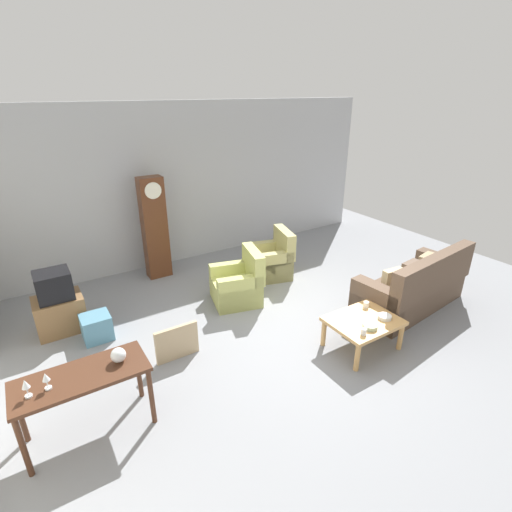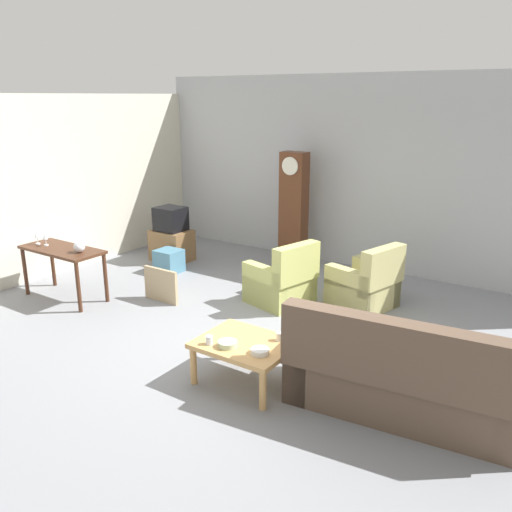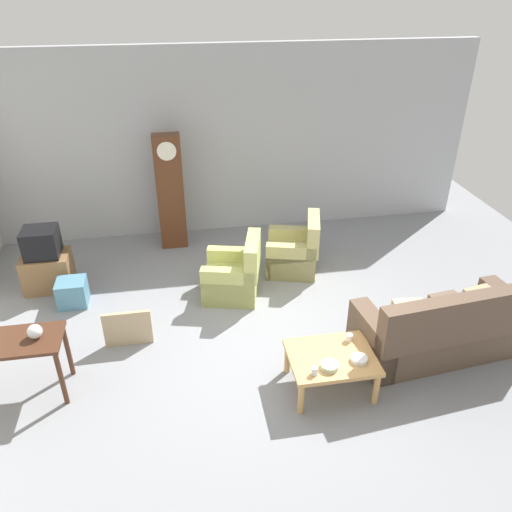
# 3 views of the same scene
# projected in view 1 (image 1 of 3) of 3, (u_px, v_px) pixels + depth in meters

# --- Properties ---
(ground_plane) EXTENTS (10.40, 10.40, 0.00)m
(ground_plane) POSITION_uv_depth(u_px,v_px,m) (302.00, 331.00, 5.92)
(ground_plane) COLOR gray
(garage_door_wall) EXTENTS (8.40, 0.16, 3.20)m
(garage_door_wall) POSITION_uv_depth(u_px,v_px,m) (197.00, 182.00, 8.07)
(garage_door_wall) COLOR #ADAFB5
(garage_door_wall) RESTS_ON ground_plane
(couch_floral) EXTENTS (2.18, 1.10, 1.04)m
(couch_floral) POSITION_uv_depth(u_px,v_px,m) (413.00, 288.00, 6.42)
(couch_floral) COLOR brown
(couch_floral) RESTS_ON ground_plane
(armchair_olive_near) EXTENTS (0.95, 0.93, 0.92)m
(armchair_olive_near) POSITION_uv_depth(u_px,v_px,m) (238.00, 285.00, 6.64)
(armchair_olive_near) COLOR #B7BC66
(armchair_olive_near) RESTS_ON ground_plane
(armchair_olive_far) EXTENTS (0.96, 0.94, 0.92)m
(armchair_olive_far) POSITION_uv_depth(u_px,v_px,m) (271.00, 261.00, 7.55)
(armchair_olive_far) COLOR tan
(armchair_olive_far) RESTS_ON ground_plane
(coffee_table_wood) EXTENTS (0.96, 0.76, 0.45)m
(coffee_table_wood) POSITION_uv_depth(u_px,v_px,m) (363.00, 324.00, 5.40)
(coffee_table_wood) COLOR tan
(coffee_table_wood) RESTS_ON ground_plane
(console_table_dark) EXTENTS (1.30, 0.56, 0.76)m
(console_table_dark) POSITION_uv_depth(u_px,v_px,m) (83.00, 383.00, 3.94)
(console_table_dark) COLOR #472819
(console_table_dark) RESTS_ON ground_plane
(grandfather_clock) EXTENTS (0.44, 0.30, 1.95)m
(grandfather_clock) POSITION_uv_depth(u_px,v_px,m) (155.00, 228.00, 7.30)
(grandfather_clock) COLOR #562D19
(grandfather_clock) RESTS_ON ground_plane
(tv_stand_cabinet) EXTENTS (0.68, 0.52, 0.55)m
(tv_stand_cabinet) POSITION_uv_depth(u_px,v_px,m) (60.00, 314.00, 5.84)
(tv_stand_cabinet) COLOR brown
(tv_stand_cabinet) RESTS_ON ground_plane
(tv_crt) EXTENTS (0.48, 0.44, 0.42)m
(tv_crt) POSITION_uv_depth(u_px,v_px,m) (54.00, 285.00, 5.64)
(tv_crt) COLOR black
(tv_crt) RESTS_ON tv_stand_cabinet
(framed_picture_leaning) EXTENTS (0.60, 0.05, 0.49)m
(framed_picture_leaning) POSITION_uv_depth(u_px,v_px,m) (177.00, 343.00, 5.23)
(framed_picture_leaning) COLOR tan
(framed_picture_leaning) RESTS_ON ground_plane
(storage_box_blue) EXTENTS (0.40, 0.38, 0.38)m
(storage_box_blue) POSITION_uv_depth(u_px,v_px,m) (97.00, 327.00, 5.67)
(storage_box_blue) COLOR teal
(storage_box_blue) RESTS_ON ground_plane
(glass_dome_cloche) EXTENTS (0.16, 0.16, 0.16)m
(glass_dome_cloche) POSITION_uv_depth(u_px,v_px,m) (118.00, 355.00, 4.06)
(glass_dome_cloche) COLOR silver
(glass_dome_cloche) RESTS_ON console_table_dark
(cup_white_porcelain) EXTENTS (0.08, 0.08, 0.09)m
(cup_white_porcelain) POSITION_uv_depth(u_px,v_px,m) (366.00, 305.00, 5.66)
(cup_white_porcelain) COLOR white
(cup_white_porcelain) RESTS_ON coffee_table_wood
(cup_blue_rimmed) EXTENTS (0.07, 0.07, 0.09)m
(cup_blue_rimmed) POSITION_uv_depth(u_px,v_px,m) (364.00, 332.00, 5.03)
(cup_blue_rimmed) COLOR silver
(cup_blue_rimmed) RESTS_ON coffee_table_wood
(bowl_white_stacked) EXTENTS (0.18, 0.18, 0.05)m
(bowl_white_stacked) POSITION_uv_depth(u_px,v_px,m) (385.00, 317.00, 5.39)
(bowl_white_stacked) COLOR white
(bowl_white_stacked) RESTS_ON coffee_table_wood
(bowl_shallow_green) EXTENTS (0.20, 0.20, 0.06)m
(bowl_shallow_green) POSITION_uv_depth(u_px,v_px,m) (370.00, 326.00, 5.18)
(bowl_shallow_green) COLOR #B2C69E
(bowl_shallow_green) RESTS_ON coffee_table_wood
(wine_glass_tall) EXTENTS (0.07, 0.07, 0.20)m
(wine_glass_tall) POSITION_uv_depth(u_px,v_px,m) (26.00, 386.00, 3.57)
(wine_glass_tall) COLOR silver
(wine_glass_tall) RESTS_ON console_table_dark
(wine_glass_mid) EXTENTS (0.07, 0.07, 0.18)m
(wine_glass_mid) POSITION_uv_depth(u_px,v_px,m) (46.00, 379.00, 3.67)
(wine_glass_mid) COLOR silver
(wine_glass_mid) RESTS_ON console_table_dark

